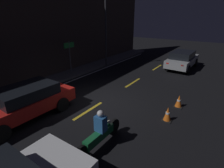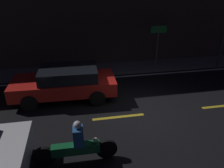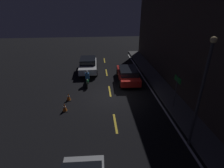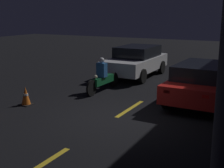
% 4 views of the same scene
% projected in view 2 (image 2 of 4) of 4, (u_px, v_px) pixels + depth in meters
% --- Properties ---
extents(ground_plane, '(56.00, 56.00, 0.00)m').
position_uv_depth(ground_plane, '(143.00, 114.00, 8.51)').
color(ground_plane, black).
extents(raised_curb, '(28.00, 1.62, 0.15)m').
position_uv_depth(raised_curb, '(118.00, 68.00, 12.67)').
color(raised_curb, '#4C4C4F').
rests_on(raised_curb, ground).
extents(lane_dash_c, '(2.00, 0.14, 0.01)m').
position_uv_depth(lane_dash_c, '(118.00, 117.00, 8.35)').
color(lane_dash_c, gold).
rests_on(lane_dash_c, ground).
extents(lane_dash_d, '(2.00, 0.14, 0.01)m').
position_uv_depth(lane_dash_d, '(224.00, 106.00, 9.08)').
color(lane_dash_d, gold).
rests_on(lane_dash_d, ground).
extents(lane_solid_kerb, '(25.20, 0.14, 0.01)m').
position_uv_depth(lane_solid_kerb, '(122.00, 76.00, 11.77)').
color(lane_solid_kerb, silver).
rests_on(lane_solid_kerb, ground).
extents(taxi_red, '(4.41, 2.02, 1.40)m').
position_uv_depth(taxi_red, '(66.00, 82.00, 9.40)').
color(taxi_red, red).
rests_on(taxi_red, ground).
extents(motorcycle, '(2.38, 0.36, 1.38)m').
position_uv_depth(motorcycle, '(76.00, 146.00, 6.11)').
color(motorcycle, black).
rests_on(motorcycle, ground).
extents(shop_sign, '(0.90, 0.08, 2.40)m').
position_uv_depth(shop_sign, '(158.00, 38.00, 11.93)').
color(shop_sign, '#4C4C51').
rests_on(shop_sign, raised_curb).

